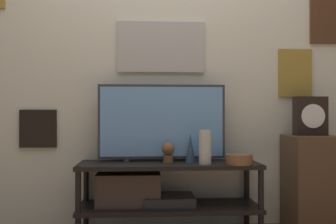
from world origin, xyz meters
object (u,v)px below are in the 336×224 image
(vase_tall_ceramic, at_px, (205,147))
(vase_slim_bronze, at_px, (190,148))
(television, at_px, (162,122))
(decorative_bust, at_px, (168,151))
(vase_wide_bowl, at_px, (239,159))
(mantel_clock, at_px, (310,116))

(vase_tall_ceramic, height_order, vase_slim_bronze, vase_tall_ceramic)
(television, xyz_separation_m, decorative_bust, (0.04, -0.09, -0.21))
(vase_slim_bronze, bearing_deg, vase_tall_ceramic, -48.54)
(television, height_order, vase_wide_bowl, television)
(vase_wide_bowl, relative_size, mantel_clock, 0.64)
(vase_slim_bronze, bearing_deg, decorative_bust, -179.45)
(vase_tall_ceramic, height_order, mantel_clock, mantel_clock)
(vase_wide_bowl, bearing_deg, television, 157.41)
(television, bearing_deg, vase_wide_bowl, -22.59)
(vase_tall_ceramic, distance_m, decorative_bust, 0.28)
(television, distance_m, vase_wide_bowl, 0.63)
(vase_wide_bowl, relative_size, vase_slim_bronze, 0.89)
(vase_tall_ceramic, relative_size, vase_slim_bronze, 1.13)
(vase_slim_bronze, bearing_deg, mantel_clock, 3.71)
(vase_slim_bronze, bearing_deg, vase_wide_bowl, -22.30)
(vase_tall_ceramic, relative_size, decorative_bust, 1.62)
(vase_wide_bowl, xyz_separation_m, vase_slim_bronze, (-0.33, 0.13, 0.07))
(vase_tall_ceramic, bearing_deg, mantel_clock, 11.13)
(television, xyz_separation_m, vase_slim_bronze, (0.21, -0.09, -0.19))
(television, xyz_separation_m, mantel_clock, (1.13, -0.03, 0.04))
(television, distance_m, mantel_clock, 1.13)
(vase_wide_bowl, bearing_deg, mantel_clock, 17.99)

